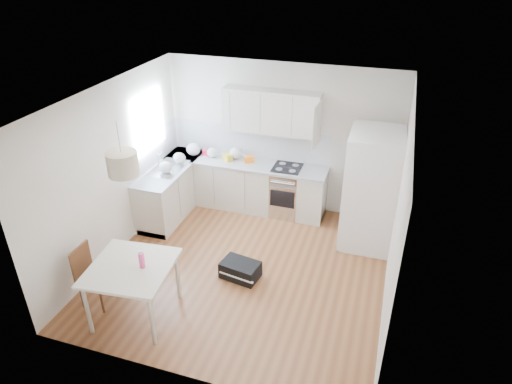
% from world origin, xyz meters
% --- Properties ---
extents(floor, '(4.20, 4.20, 0.00)m').
position_xyz_m(floor, '(0.00, 0.00, 0.00)').
color(floor, brown).
rests_on(floor, ground).
extents(ceiling, '(4.20, 4.20, 0.00)m').
position_xyz_m(ceiling, '(0.00, 0.00, 2.70)').
color(ceiling, white).
rests_on(ceiling, wall_back).
extents(wall_back, '(4.20, 0.00, 4.20)m').
position_xyz_m(wall_back, '(0.00, 2.10, 1.35)').
color(wall_back, white).
rests_on(wall_back, floor).
extents(wall_left, '(0.00, 4.20, 4.20)m').
position_xyz_m(wall_left, '(-2.10, 0.00, 1.35)').
color(wall_left, white).
rests_on(wall_left, floor).
extents(wall_right, '(0.00, 4.20, 4.20)m').
position_xyz_m(wall_right, '(2.10, 0.00, 1.35)').
color(wall_right, white).
rests_on(wall_right, floor).
extents(window_glassblock, '(0.02, 1.00, 1.00)m').
position_xyz_m(window_glassblock, '(-2.09, 1.15, 1.75)').
color(window_glassblock, '#BFE0F9').
rests_on(window_glassblock, wall_left).
extents(cabinets_back, '(3.00, 0.60, 0.88)m').
position_xyz_m(cabinets_back, '(-0.60, 1.80, 0.44)').
color(cabinets_back, beige).
rests_on(cabinets_back, floor).
extents(cabinets_left, '(0.60, 1.80, 0.88)m').
position_xyz_m(cabinets_left, '(-1.80, 1.20, 0.44)').
color(cabinets_left, beige).
rests_on(cabinets_left, floor).
extents(counter_back, '(3.02, 0.64, 0.04)m').
position_xyz_m(counter_back, '(-0.60, 1.80, 0.90)').
color(counter_back, '#ADAFB2').
rests_on(counter_back, cabinets_back).
extents(counter_left, '(0.64, 1.82, 0.04)m').
position_xyz_m(counter_left, '(-1.80, 1.20, 0.90)').
color(counter_left, '#ADAFB2').
rests_on(counter_left, cabinets_left).
extents(backsplash_back, '(3.00, 0.01, 0.58)m').
position_xyz_m(backsplash_back, '(-0.60, 2.09, 1.21)').
color(backsplash_back, silver).
rests_on(backsplash_back, wall_back).
extents(backsplash_left, '(0.01, 1.80, 0.58)m').
position_xyz_m(backsplash_left, '(-2.09, 1.20, 1.21)').
color(backsplash_left, silver).
rests_on(backsplash_left, wall_left).
extents(upper_cabinets, '(1.70, 0.32, 0.75)m').
position_xyz_m(upper_cabinets, '(-0.15, 1.94, 1.88)').
color(upper_cabinets, beige).
rests_on(upper_cabinets, wall_back).
extents(range_oven, '(0.50, 0.61, 0.88)m').
position_xyz_m(range_oven, '(0.20, 1.80, 0.44)').
color(range_oven, silver).
rests_on(range_oven, floor).
extents(sink, '(0.50, 0.80, 0.16)m').
position_xyz_m(sink, '(-1.80, 1.15, 0.92)').
color(sink, silver).
rests_on(sink, counter_left).
extents(refrigerator, '(0.93, 0.98, 1.94)m').
position_xyz_m(refrigerator, '(1.70, 1.34, 0.97)').
color(refrigerator, white).
rests_on(refrigerator, floor).
extents(dining_table, '(1.12, 1.12, 0.81)m').
position_xyz_m(dining_table, '(-1.05, -1.38, 0.72)').
color(dining_table, beige).
rests_on(dining_table, floor).
extents(dining_chair, '(0.38, 0.38, 0.90)m').
position_xyz_m(dining_chair, '(-1.67, -1.33, 0.45)').
color(dining_chair, '#472415').
rests_on(dining_chair, floor).
extents(drink_bottle, '(0.08, 0.08, 0.25)m').
position_xyz_m(drink_bottle, '(-0.89, -1.34, 0.94)').
color(drink_bottle, '#F4448A').
rests_on(drink_bottle, dining_table).
extents(gym_bag, '(0.61, 0.45, 0.26)m').
position_xyz_m(gym_bag, '(0.01, -0.21, 0.13)').
color(gym_bag, black).
rests_on(gym_bag, floor).
extents(pendant_lamp, '(0.38, 0.38, 0.28)m').
position_xyz_m(pendant_lamp, '(-1.04, -1.21, 2.18)').
color(pendant_lamp, '#C3B396').
rests_on(pendant_lamp, ceiling).
extents(grocery_bag_a, '(0.26, 0.22, 0.24)m').
position_xyz_m(grocery_bag_a, '(-1.61, 1.80, 1.04)').
color(grocery_bag_a, white).
rests_on(grocery_bag_a, counter_back).
extents(grocery_bag_b, '(0.20, 0.17, 0.18)m').
position_xyz_m(grocery_bag_b, '(-1.24, 1.82, 1.01)').
color(grocery_bag_b, white).
rests_on(grocery_bag_b, counter_back).
extents(grocery_bag_c, '(0.24, 0.21, 0.22)m').
position_xyz_m(grocery_bag_c, '(-0.80, 1.90, 1.03)').
color(grocery_bag_c, white).
rests_on(grocery_bag_c, counter_back).
extents(grocery_bag_d, '(0.23, 0.19, 0.21)m').
position_xyz_m(grocery_bag_d, '(-1.70, 1.40, 1.02)').
color(grocery_bag_d, white).
rests_on(grocery_bag_d, counter_back).
extents(grocery_bag_e, '(0.23, 0.20, 0.21)m').
position_xyz_m(grocery_bag_e, '(-1.75, 0.98, 1.02)').
color(grocery_bag_e, white).
rests_on(grocery_bag_e, counter_left).
extents(snack_orange, '(0.20, 0.17, 0.12)m').
position_xyz_m(snack_orange, '(-0.52, 1.82, 0.98)').
color(snack_orange, orange).
rests_on(snack_orange, counter_back).
extents(snack_yellow, '(0.20, 0.19, 0.12)m').
position_xyz_m(snack_yellow, '(-0.92, 1.77, 0.98)').
color(snack_yellow, gold).
rests_on(snack_yellow, counter_back).
extents(snack_red, '(0.17, 0.11, 0.11)m').
position_xyz_m(snack_red, '(-1.36, 1.87, 0.97)').
color(snack_red, red).
rests_on(snack_red, counter_back).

